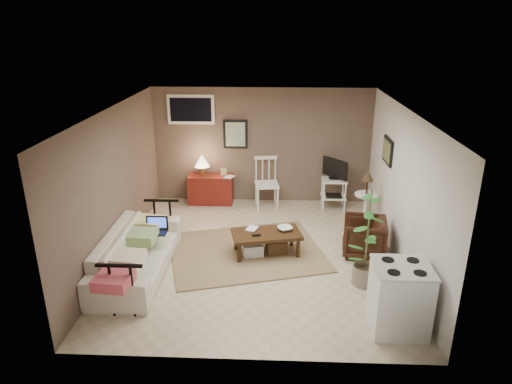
{
  "coord_description": "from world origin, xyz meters",
  "views": [
    {
      "loc": [
        0.28,
        -6.7,
        3.61
      ],
      "look_at": [
        -0.03,
        0.35,
        0.98
      ],
      "focal_mm": 32.0,
      "sensor_mm": 36.0,
      "label": 1
    }
  ],
  "objects_px": {
    "red_console": "(210,186)",
    "tv_stand": "(334,183)",
    "armchair": "(364,235)",
    "sofa": "(136,246)",
    "potted_plant": "(368,234)",
    "side_table": "(366,193)",
    "coffee_table": "(266,242)",
    "stove": "(400,298)",
    "spindle_chair": "(267,184)"
  },
  "relations": [
    {
      "from": "tv_stand",
      "to": "armchair",
      "type": "bearing_deg",
      "value": -82.12
    },
    {
      "from": "sofa",
      "to": "stove",
      "type": "height_order",
      "value": "same"
    },
    {
      "from": "armchair",
      "to": "side_table",
      "type": "bearing_deg",
      "value": 178.3
    },
    {
      "from": "side_table",
      "to": "coffee_table",
      "type": "bearing_deg",
      "value": -147.74
    },
    {
      "from": "armchair",
      "to": "coffee_table",
      "type": "bearing_deg",
      "value": -77.67
    },
    {
      "from": "tv_stand",
      "to": "side_table",
      "type": "xyz_separation_m",
      "value": [
        0.47,
        -0.93,
        0.14
      ]
    },
    {
      "from": "armchair",
      "to": "potted_plant",
      "type": "bearing_deg",
      "value": -0.4
    },
    {
      "from": "spindle_chair",
      "to": "armchair",
      "type": "height_order",
      "value": "spindle_chair"
    },
    {
      "from": "sofa",
      "to": "red_console",
      "type": "relative_size",
      "value": 2.14
    },
    {
      "from": "potted_plant",
      "to": "sofa",
      "type": "bearing_deg",
      "value": 176.79
    },
    {
      "from": "potted_plant",
      "to": "stove",
      "type": "relative_size",
      "value": 1.69
    },
    {
      "from": "sofa",
      "to": "potted_plant",
      "type": "bearing_deg",
      "value": -93.21
    },
    {
      "from": "coffee_table",
      "to": "armchair",
      "type": "height_order",
      "value": "armchair"
    },
    {
      "from": "sofa",
      "to": "tv_stand",
      "type": "xyz_separation_m",
      "value": [
        3.28,
        2.72,
        0.11
      ]
    },
    {
      "from": "sofa",
      "to": "potted_plant",
      "type": "distance_m",
      "value": 3.42
    },
    {
      "from": "armchair",
      "to": "stove",
      "type": "height_order",
      "value": "stove"
    },
    {
      "from": "sofa",
      "to": "armchair",
      "type": "bearing_deg",
      "value": -78.21
    },
    {
      "from": "coffee_table",
      "to": "red_console",
      "type": "relative_size",
      "value": 1.13
    },
    {
      "from": "tv_stand",
      "to": "potted_plant",
      "type": "xyz_separation_m",
      "value": [
        0.12,
        -2.91,
        0.25
      ]
    },
    {
      "from": "armchair",
      "to": "spindle_chair",
      "type": "bearing_deg",
      "value": -131.87
    },
    {
      "from": "red_console",
      "to": "armchair",
      "type": "distance_m",
      "value": 3.57
    },
    {
      "from": "side_table",
      "to": "armchair",
      "type": "distance_m",
      "value": 1.12
    },
    {
      "from": "spindle_chair",
      "to": "tv_stand",
      "type": "distance_m",
      "value": 1.37
    },
    {
      "from": "red_console",
      "to": "tv_stand",
      "type": "bearing_deg",
      "value": -4.05
    },
    {
      "from": "red_console",
      "to": "tv_stand",
      "type": "xyz_separation_m",
      "value": [
        2.57,
        -0.18,
        0.19
      ]
    },
    {
      "from": "red_console",
      "to": "stove",
      "type": "bearing_deg",
      "value": -54.73
    },
    {
      "from": "coffee_table",
      "to": "stove",
      "type": "xyz_separation_m",
      "value": [
        1.68,
        -1.87,
        0.21
      ]
    },
    {
      "from": "red_console",
      "to": "stove",
      "type": "xyz_separation_m",
      "value": [
        2.92,
        -4.12,
        0.07
      ]
    },
    {
      "from": "coffee_table",
      "to": "tv_stand",
      "type": "bearing_deg",
      "value": 57.2
    },
    {
      "from": "potted_plant",
      "to": "stove",
      "type": "xyz_separation_m",
      "value": [
        0.23,
        -1.03,
        -0.36
      ]
    },
    {
      "from": "coffee_table",
      "to": "sofa",
      "type": "distance_m",
      "value": 2.06
    },
    {
      "from": "armchair",
      "to": "potted_plant",
      "type": "distance_m",
      "value": 1.05
    },
    {
      "from": "sofa",
      "to": "spindle_chair",
      "type": "height_order",
      "value": "spindle_chair"
    },
    {
      "from": "coffee_table",
      "to": "stove",
      "type": "relative_size",
      "value": 1.35
    },
    {
      "from": "spindle_chair",
      "to": "sofa",
      "type": "bearing_deg",
      "value": -124.64
    },
    {
      "from": "tv_stand",
      "to": "sofa",
      "type": "bearing_deg",
      "value": -140.34
    },
    {
      "from": "red_console",
      "to": "side_table",
      "type": "height_order",
      "value": "side_table"
    },
    {
      "from": "coffee_table",
      "to": "potted_plant",
      "type": "relative_size",
      "value": 0.8
    },
    {
      "from": "spindle_chair",
      "to": "side_table",
      "type": "height_order",
      "value": "side_table"
    },
    {
      "from": "coffee_table",
      "to": "sofa",
      "type": "bearing_deg",
      "value": -161.58
    },
    {
      "from": "coffee_table",
      "to": "tv_stand",
      "type": "distance_m",
      "value": 2.48
    },
    {
      "from": "stove",
      "to": "coffee_table",
      "type": "bearing_deg",
      "value": 131.99
    },
    {
      "from": "side_table",
      "to": "stove",
      "type": "distance_m",
      "value": 3.02
    },
    {
      "from": "sofa",
      "to": "side_table",
      "type": "distance_m",
      "value": 4.16
    },
    {
      "from": "sofa",
      "to": "red_console",
      "type": "height_order",
      "value": "red_console"
    },
    {
      "from": "sofa",
      "to": "armchair",
      "type": "height_order",
      "value": "sofa"
    },
    {
      "from": "sofa",
      "to": "armchair",
      "type": "xyz_separation_m",
      "value": [
        3.55,
        0.74,
        -0.1
      ]
    },
    {
      "from": "red_console",
      "to": "spindle_chair",
      "type": "xyz_separation_m",
      "value": [
        1.2,
        -0.14,
        0.12
      ]
    },
    {
      "from": "coffee_table",
      "to": "tv_stand",
      "type": "relative_size",
      "value": 1.15
    },
    {
      "from": "spindle_chair",
      "to": "stove",
      "type": "bearing_deg",
      "value": -66.66
    }
  ]
}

